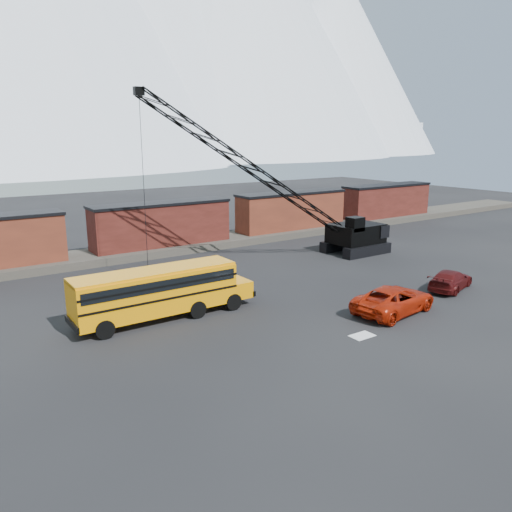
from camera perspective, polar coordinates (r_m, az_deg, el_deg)
The scene contains 10 objects.
ground at distance 31.53m, azimuth 6.11°, elevation -6.95°, with size 160.00×160.00×0.00m, color black.
gravel_berm at distance 49.53m, azimuth -10.61°, elevation 0.88°, with size 120.00×5.00×0.70m, color #4A443D.
boxcar_mid at distance 49.07m, azimuth -10.74°, elevation 3.63°, with size 13.70×3.10×4.17m.
boxcar_east_near at distance 57.30m, azimuth 4.09°, elevation 5.23°, with size 13.70×3.10×4.17m.
boxcar_east_far at distance 68.34m, azimuth 14.71°, elevation 6.17°, with size 13.70×3.10×4.17m.
snow_patch at distance 29.17m, azimuth 12.03°, elevation -8.90°, with size 1.40×0.90×0.02m, color silver.
school_bus at distance 31.09m, azimuth -10.79°, elevation -3.93°, with size 11.65×2.65×3.19m.
red_pickup at distance 33.04m, azimuth 15.50°, elevation -4.83°, with size 2.86×6.21×1.73m, color #A71D08.
maroon_suv at distance 39.34m, azimuth 21.32°, elevation -2.56°, with size 2.02×4.98×1.45m, color #400B0B.
crawler_crane at distance 42.26m, azimuth 0.49°, elevation 9.32°, with size 23.71×4.61×14.63m.
Camera 1 is at (-19.37, -22.32, 10.99)m, focal length 35.00 mm.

